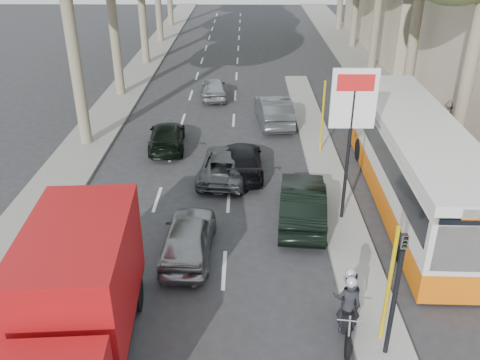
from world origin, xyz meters
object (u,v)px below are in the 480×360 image
object	(u,v)px
silver_hatchback	(188,237)
motorcycle	(348,304)
dark_hatchback	(302,202)
red_truck	(77,299)
city_bus	(414,160)

from	to	relation	value
silver_hatchback	motorcycle	bearing A→B (deg)	144.84
dark_hatchback	motorcycle	xyz separation A→B (m)	(0.63, -5.53, 0.10)
red_truck	motorcycle	size ratio (longest dim) A/B	2.94
red_truck	city_bus	world-z (taller)	red_truck
red_truck	motorcycle	world-z (taller)	red_truck
dark_hatchback	city_bus	bearing A→B (deg)	-154.96
dark_hatchback	red_truck	xyz separation A→B (m)	(-6.01, -6.53, 1.02)
dark_hatchback	motorcycle	size ratio (longest dim) A/B	2.07
silver_hatchback	motorcycle	size ratio (longest dim) A/B	1.81
silver_hatchback	dark_hatchback	distance (m)	4.44
red_truck	silver_hatchback	bearing A→B (deg)	59.93
silver_hatchback	dark_hatchback	bearing A→B (deg)	-149.20
motorcycle	red_truck	bearing A→B (deg)	-163.54
red_truck	city_bus	xyz separation A→B (m)	(10.32, 8.07, -0.04)
dark_hatchback	city_bus	size ratio (longest dim) A/B	0.36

